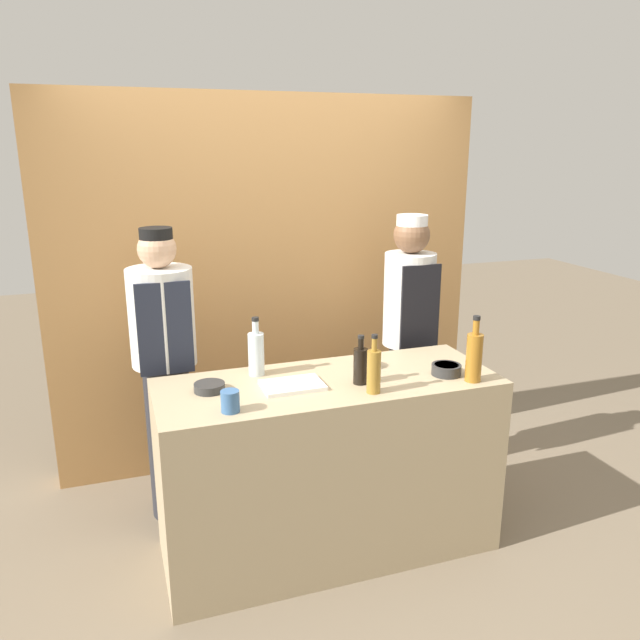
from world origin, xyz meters
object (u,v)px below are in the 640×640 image
Objects in this scene: sauce_bowl_brown at (368,362)px; chef_left at (165,367)px; bottle_soy at (361,365)px; bottle_amber at (474,356)px; cutting_board at (292,385)px; bottle_vinegar at (374,370)px; cup_blue at (230,401)px; bottle_clear at (256,352)px; sauce_bowl_orange at (209,387)px; chef_right at (408,336)px; sauce_bowl_red at (446,369)px.

chef_left reaches higher than sauce_bowl_brown.
bottle_amber reaches higher than bottle_soy.
cutting_board is 0.88× the size of bottle_amber.
chef_left reaches higher than bottle_vinegar.
bottle_vinegar is 1.22m from chef_left.
cup_blue is at bearing -75.74° from chef_left.
bottle_clear is 0.18× the size of chef_left.
chef_right is (1.33, 0.55, -0.04)m from sauce_bowl_orange.
cup_blue is 0.06× the size of chef_right.
chef_right is at bearing -0.00° from chef_left.
sauce_bowl_orange is 1.51× the size of cup_blue.
sauce_bowl_orange reaches higher than cutting_board.
bottle_vinegar is 0.53m from bottle_amber.
bottle_amber is 1.22m from cup_blue.
sauce_bowl_brown is 0.07× the size of chef_right.
cutting_board is at bearing 151.44° from bottle_vinegar.
cup_blue reaches higher than sauce_bowl_brown.
chef_right is (1.06, 0.40, -0.14)m from bottle_clear.
bottle_vinegar reaches higher than sauce_bowl_red.
sauce_bowl_orange is 0.09× the size of chef_left.
sauce_bowl_brown is at bearing -7.72° from bottle_clear.
bottle_soy is at bearing -10.97° from sauce_bowl_orange.
bottle_clear is (-0.92, 0.32, 0.09)m from sauce_bowl_red.
sauce_bowl_brown is 0.37m from bottle_vinegar.
bottle_clear is 1.06× the size of bottle_vinegar.
bottle_amber is at bearing -40.71° from sauce_bowl_brown.
cup_blue is at bearing -169.24° from bottle_soy.
sauce_bowl_orange is 0.50× the size of cutting_board.
sauce_bowl_red is 0.80m from cutting_board.
sauce_bowl_brown is 1.22× the size of cup_blue.
bottle_vinegar is at bearing -42.40° from chef_left.
sauce_bowl_red reaches higher than sauce_bowl_orange.
sauce_bowl_orange is at bearing 167.07° from bottle_amber.
cup_blue is at bearing -157.27° from sauce_bowl_brown.
cutting_board is 1.19× the size of bottle_soy.
sauce_bowl_brown is at bearing -135.06° from chef_right.
bottle_soy is 0.74× the size of bottle_amber.
bottle_clear is 0.90× the size of bottle_amber.
cup_blue is (-0.69, 0.00, -0.06)m from bottle_vinegar.
bottle_clear reaches higher than sauce_bowl_red.
bottle_soy is at bearing -10.02° from cutting_board.
chef_left is at bearing 137.60° from bottle_vinegar.
chef_right reaches higher than cutting_board.
chef_left is (-0.42, 0.40, -0.16)m from bottle_clear.
cutting_board is 0.39m from cup_blue.
chef_right reaches higher than bottle_amber.
chef_right reaches higher than bottle_clear.
sauce_bowl_red is 0.73m from chef_right.
cutting_board is 0.91m from bottle_amber.
cup_blue is (-0.80, -0.33, 0.02)m from sauce_bowl_brown.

